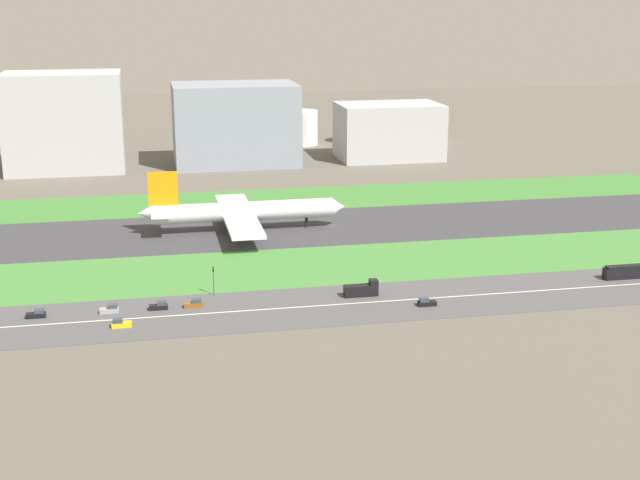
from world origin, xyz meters
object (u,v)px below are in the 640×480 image
Objects in this scene: airliner at (240,212)px; hangar_building at (235,124)px; bus_0 at (625,272)px; fuel_tank_east at (419,126)px; car_0 at (110,309)px; fuel_tank_west at (301,128)px; car_3 at (426,302)px; car_2 at (37,314)px; car_1 at (194,304)px; car_4 at (121,324)px; truck_0 at (362,290)px; terminal_building at (64,122)px; fuel_tank_centre at (361,128)px; car_5 at (159,306)px; office_tower at (389,131)px; traffic_light at (213,279)px.

airliner is 1.22× the size of hangar_building.
fuel_tank_east is at bearing 86.17° from bus_0.
car_0 is 0.26× the size of fuel_tank_west.
car_3 and car_2 have the same top height.
hangar_building is at bearing 80.80° from car_1.
fuel_tank_east is at bearing 55.66° from airliner.
car_4 is 251.28m from fuel_tank_west.
hangar_building is at bearing 93.64° from truck_0.
fuel_tank_centre is at bearing 17.97° from terminal_building.
car_1 is 185.11m from hangar_building.
fuel_tank_centre is (78.27, 159.00, 1.13)m from airliner.
office_tower reaches higher than car_5.
hangar_building is (-11.57, 182.00, 15.74)m from truck_0.
traffic_light is 197.62m from office_tower.
truck_0 reaches higher than car_4.
traffic_light is (-106.55, 7.99, 2.47)m from bus_0.
car_1 is at bearing -99.20° from hangar_building.
car_2 is 42.18m from traffic_light.
bus_0 is at bearing -0.00° from car_0.
car_4 is 13.29m from car_5.
traffic_light is at bearing -102.34° from airliner.
airliner is 14.77× the size of car_4.
car_0 and car_5 have the same top height.
car_4 is 0.19× the size of fuel_tank_east.
car_0 is at bearing -162.14° from traffic_light.
office_tower is 45.31m from fuel_tank_centre.
car_0 is (-131.37, 0.00, -0.90)m from bus_0.
hangar_building is (11.04, 114.00, 11.18)m from airliner.
office_tower is 55.61m from fuel_tank_west.
fuel_tank_centre is (42.32, 237.00, 6.44)m from car_3.
terminal_building is (-96.44, 192.00, 19.47)m from car_3.
office_tower reaches higher than airliner.
traffic_light reaches higher than car_5.
airliner is at bearing 143.95° from bus_0.
car_0 is at bearing 180.00° from car_1.
terminal_building is 2.03× the size of fuel_tank_east.
car_1 is 1.00× the size of car_5.
truck_0 is at bearing -0.00° from car_2.
fuel_tank_east is (108.62, 159.00, 1.29)m from airliner.
bus_0 is at bearing -0.00° from car_5.
car_3 is 237.41m from fuel_tank_west.
car_1 is 207.33m from office_tower.
terminal_building is (-6.09, 182.00, 19.47)m from car_2.
traffic_light is 227.35m from fuel_tank_west.
car_5 is 0.52× the size of truck_0.
airliner is 61.46m from traffic_light.
bus_0 is at bearing -4.29° from traffic_light.
car_1 is 1.00× the size of car_0.
fuel_tank_west is at bearing 65.77° from car_2.
truck_0 is at bearing -36.87° from car_3.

